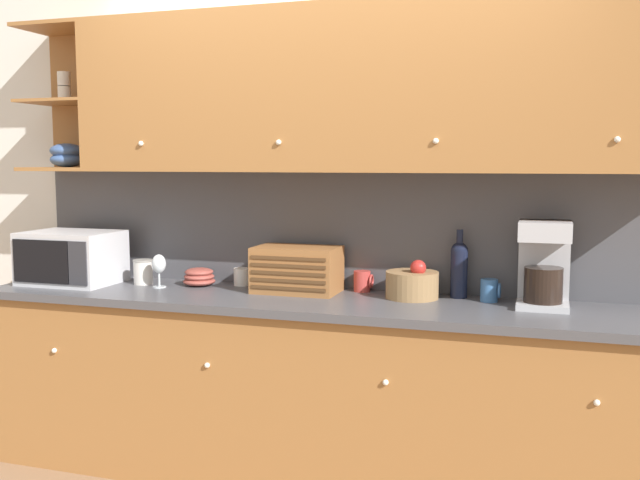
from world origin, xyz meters
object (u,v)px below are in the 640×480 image
Objects in this scene: fruit_basket at (412,284)px; coffee_maker at (544,264)px; wine_glass at (159,265)px; bread_box at (297,269)px; bowl_stack_on_counter at (199,277)px; mug_patterned_third at (490,290)px; mug_blue_second at (363,281)px; wine_bottle at (459,267)px; microwave at (72,257)px; mug at (243,277)px; storage_canister at (143,272)px.

fruit_basket is 0.61m from coffee_maker.
wine_glass is 0.42× the size of bread_box.
mug_patterned_third is (1.50, 0.02, 0.01)m from bowl_stack_on_counter.
wine_bottle is (0.48, -0.02, 0.10)m from mug_blue_second.
bowl_stack_on_counter is (0.69, 0.15, -0.10)m from microwave.
mug_patterned_third is (1.29, -0.06, 0.01)m from mug.
wine_bottle is at bearing 21.47° from fruit_basket.
bowl_stack_on_counter is 1.14m from fruit_basket.
wine_glass is at bearing -168.52° from mug_blue_second.
microwave is at bearing -175.70° from mug_patterned_third.
bread_box is 0.80m from wine_bottle.
bread_box is at bearing 179.34° from coffee_maker.
mug_blue_second is (0.87, 0.09, 0.01)m from bowl_stack_on_counter.
mug_blue_second is at bearing 6.13° from bowl_stack_on_counter.
bowl_stack_on_counter is 0.88m from mug_blue_second.
wine_glass reaches higher than storage_canister.
microwave is 2.05m from wine_bottle.
wine_glass is at bearing -172.69° from wine_bottle.
mug is 0.65m from mug_blue_second.
fruit_basket is at bearing -158.53° from wine_bottle.
bread_box is at bearing -177.47° from mug_patterned_third.
bowl_stack_on_counter is at bearing -176.73° from wine_bottle.
coffee_maker is at bearing -4.40° from mug.
bowl_stack_on_counter is 0.52× the size of wine_bottle.
mug_patterned_third is at bearing 2.26° from storage_canister.
mug_patterned_third is (0.63, -0.07, 0.00)m from mug_blue_second.
wine_bottle is 0.19m from mug_patterned_third.
wine_bottle is (1.52, 0.20, 0.03)m from wine_glass.
bowl_stack_on_counter is 1.50m from mug_patterned_third.
mug_blue_second is 0.49m from wine_bottle.
bowl_stack_on_counter is 0.68× the size of fruit_basket.
microwave is 1.90× the size of fruit_basket.
storage_canister is at bearing -175.52° from wine_bottle.
mug is (0.90, 0.23, -0.09)m from microwave.
storage_canister is 0.31m from bowl_stack_on_counter.
mug_patterned_third is 0.27× the size of coffee_maker.
fruit_basket is at bearing -20.07° from mug_blue_second.
fruit_basket is 0.76× the size of wine_bottle.
coffee_maker is at bearing 0.45° from storage_canister.
bread_box reaches higher than storage_canister.
fruit_basket reaches higher than bowl_stack_on_counter.
coffee_maker reaches higher than wine_glass.
fruit_basket is at bearing -5.36° from mug.
storage_canister is 0.87m from bread_box.
wine_bottle is (0.21, 0.08, 0.08)m from fruit_basket.
storage_canister reaches higher than mug_blue_second.
wine_bottle is at bearing 163.74° from coffee_maker.
wine_glass is at bearing -172.56° from bread_box.
mug_blue_second is 0.41× the size of fruit_basket.
wine_glass is 1.68m from mug_patterned_third.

